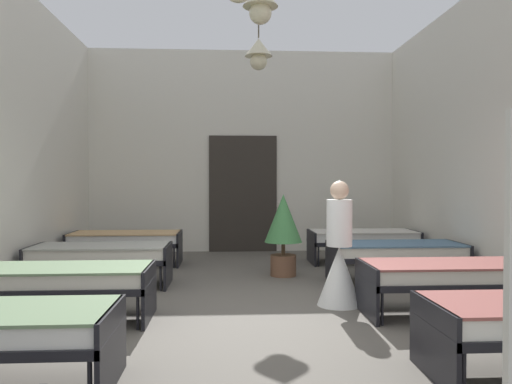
% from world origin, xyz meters
% --- Properties ---
extents(ground_plane, '(6.90, 10.77, 0.10)m').
position_xyz_m(ground_plane, '(0.00, 0.00, -0.05)').
color(ground_plane, '#59544C').
extents(room_shell, '(6.70, 10.37, 4.17)m').
position_xyz_m(room_shell, '(-0.00, 1.30, 2.09)').
color(room_shell, silver).
rests_on(room_shell, ground).
extents(bed_left_row_2, '(1.90, 0.84, 0.57)m').
position_xyz_m(bed_left_row_2, '(-2.10, 0.00, 0.44)').
color(bed_left_row_2, black).
rests_on(bed_left_row_2, ground).
extents(bed_right_row_2, '(1.90, 0.84, 0.57)m').
position_xyz_m(bed_right_row_2, '(2.10, 0.00, 0.44)').
color(bed_right_row_2, black).
rests_on(bed_right_row_2, ground).
extents(bed_left_row_3, '(1.90, 0.84, 0.57)m').
position_xyz_m(bed_left_row_3, '(-2.10, 1.75, 0.44)').
color(bed_left_row_3, black).
rests_on(bed_left_row_3, ground).
extents(bed_right_row_3, '(1.90, 0.84, 0.57)m').
position_xyz_m(bed_right_row_3, '(2.10, 1.75, 0.44)').
color(bed_right_row_3, black).
rests_on(bed_right_row_3, ground).
extents(bed_left_row_4, '(1.90, 0.84, 0.57)m').
position_xyz_m(bed_left_row_4, '(-2.10, 3.51, 0.44)').
color(bed_left_row_4, black).
rests_on(bed_left_row_4, ground).
extents(bed_right_row_4, '(1.90, 0.84, 0.57)m').
position_xyz_m(bed_right_row_4, '(2.10, 3.51, 0.44)').
color(bed_right_row_4, black).
rests_on(bed_right_row_4, ground).
extents(nurse_near_aisle, '(0.52, 0.52, 1.49)m').
position_xyz_m(nurse_near_aisle, '(0.98, 0.49, 0.53)').
color(nurse_near_aisle, white).
rests_on(nurse_near_aisle, ground).
extents(potted_plant, '(0.58, 0.58, 1.26)m').
position_xyz_m(potted_plant, '(0.53, 2.35, 0.77)').
color(potted_plant, brown).
rests_on(potted_plant, ground).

